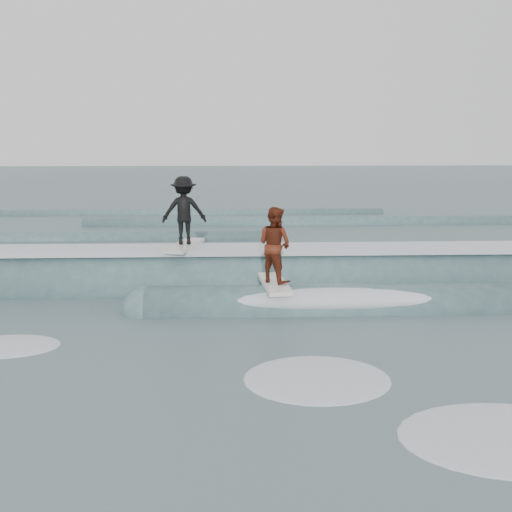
{
  "coord_description": "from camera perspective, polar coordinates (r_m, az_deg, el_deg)",
  "views": [
    {
      "loc": [
        -0.57,
        -9.31,
        4.09
      ],
      "look_at": [
        0.0,
        5.19,
        1.1
      ],
      "focal_mm": 40.0,
      "sensor_mm": 36.0,
      "label": 1
    }
  ],
  "objects": [
    {
      "name": "ground",
      "position": [
        10.18,
        1.17,
        -12.04
      ],
      "size": [
        160.0,
        160.0,
        0.0
      ],
      "primitive_type": "plane",
      "color": "#394F53",
      "rests_on": "ground"
    },
    {
      "name": "breaking_wave",
      "position": [
        15.64,
        1.21,
        -3.36
      ],
      "size": [
        20.31,
        3.87,
        2.17
      ],
      "color": "#385A5E",
      "rests_on": "ground"
    },
    {
      "name": "surfer_black",
      "position": [
        15.69,
        -7.21,
        4.31
      ],
      "size": [
        1.24,
        2.07,
        1.95
      ],
      "color": "silver",
      "rests_on": "ground"
    },
    {
      "name": "surfer_red",
      "position": [
        13.58,
        1.87,
        0.78
      ],
      "size": [
        1.11,
        2.04,
        1.91
      ],
      "color": "white",
      "rests_on": "ground"
    },
    {
      "name": "whitewater",
      "position": [
        9.23,
        4.25,
        -14.68
      ],
      "size": [
        13.89,
        8.33,
        0.1
      ],
      "color": "silver",
      "rests_on": "ground"
    },
    {
      "name": "far_swells",
      "position": [
        27.36,
        -6.78,
        2.96
      ],
      "size": [
        35.38,
        8.65,
        0.8
      ],
      "color": "#385A5E",
      "rests_on": "ground"
    }
  ]
}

